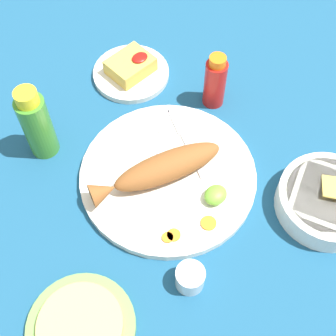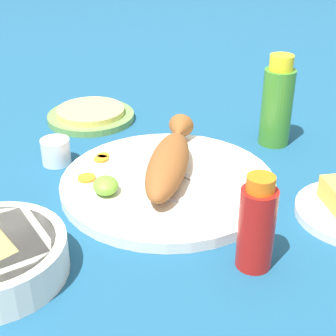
% 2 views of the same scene
% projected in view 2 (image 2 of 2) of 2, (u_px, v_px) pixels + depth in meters
% --- Properties ---
extents(ground_plane, '(4.00, 4.00, 0.00)m').
position_uv_depth(ground_plane, '(168.00, 188.00, 0.86)').
color(ground_plane, navy).
extents(main_plate, '(0.35, 0.35, 0.02)m').
position_uv_depth(main_plate, '(168.00, 183.00, 0.85)').
color(main_plate, silver).
rests_on(main_plate, ground_plane).
extents(fried_fish, '(0.27, 0.14, 0.05)m').
position_uv_depth(fried_fish, '(170.00, 160.00, 0.85)').
color(fried_fish, brown).
rests_on(fried_fish, main_plate).
extents(fork_near, '(0.15, 0.13, 0.00)m').
position_uv_depth(fork_near, '(220.00, 190.00, 0.81)').
color(fork_near, silver).
rests_on(fork_near, main_plate).
extents(fork_far, '(0.09, 0.17, 0.00)m').
position_uv_depth(fork_far, '(203.00, 203.00, 0.78)').
color(fork_far, silver).
rests_on(fork_far, main_plate).
extents(carrot_slice_near, '(0.02, 0.02, 0.00)m').
position_uv_depth(carrot_slice_near, '(103.00, 156.00, 0.92)').
color(carrot_slice_near, orange).
rests_on(carrot_slice_near, main_plate).
extents(carrot_slice_mid, '(0.03, 0.03, 0.00)m').
position_uv_depth(carrot_slice_mid, '(101.00, 159.00, 0.91)').
color(carrot_slice_mid, orange).
rests_on(carrot_slice_mid, main_plate).
extents(carrot_slice_far, '(0.03, 0.03, 0.00)m').
position_uv_depth(carrot_slice_far, '(87.00, 178.00, 0.85)').
color(carrot_slice_far, orange).
rests_on(carrot_slice_far, main_plate).
extents(lime_wedge_main, '(0.05, 0.04, 0.03)m').
position_uv_depth(lime_wedge_main, '(106.00, 185.00, 0.80)').
color(lime_wedge_main, '#6BB233').
rests_on(lime_wedge_main, main_plate).
extents(hot_sauce_bottle_red, '(0.05, 0.05, 0.13)m').
position_uv_depth(hot_sauce_bottle_red, '(257.00, 225.00, 0.65)').
color(hot_sauce_bottle_red, '#B21914').
rests_on(hot_sauce_bottle_red, ground_plane).
extents(hot_sauce_bottle_green, '(0.06, 0.06, 0.18)m').
position_uv_depth(hot_sauce_bottle_green, '(277.00, 103.00, 0.97)').
color(hot_sauce_bottle_green, '#3D8428').
rests_on(hot_sauce_bottle_green, ground_plane).
extents(salt_cup, '(0.05, 0.05, 0.05)m').
position_uv_depth(salt_cup, '(56.00, 153.00, 0.92)').
color(salt_cup, silver).
rests_on(salt_cup, ground_plane).
extents(tortilla_plate, '(0.18, 0.18, 0.01)m').
position_uv_depth(tortilla_plate, '(91.00, 117.00, 1.10)').
color(tortilla_plate, '#6B9E4C').
rests_on(tortilla_plate, ground_plane).
extents(tortilla_stack, '(0.14, 0.14, 0.01)m').
position_uv_depth(tortilla_stack, '(91.00, 111.00, 1.10)').
color(tortilla_stack, '#E0C666').
rests_on(tortilla_stack, tortilla_plate).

